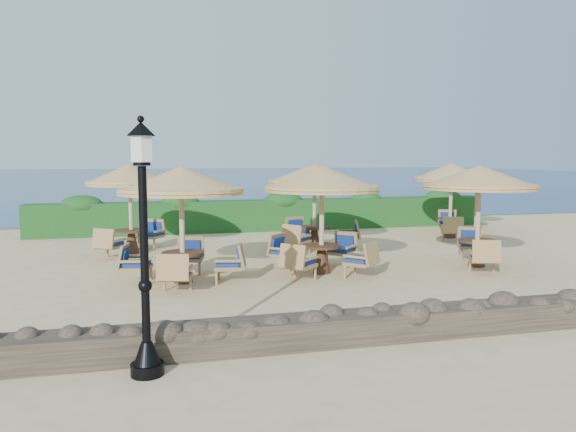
{
  "coord_description": "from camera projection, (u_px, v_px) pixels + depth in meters",
  "views": [
    {
      "loc": [
        -4.77,
        -14.19,
        2.86
      ],
      "look_at": [
        -1.09,
        0.22,
        1.3
      ],
      "focal_mm": 35.0,
      "sensor_mm": 36.0,
      "label": 1
    }
  ],
  "objects": [
    {
      "name": "ground",
      "position": [
        329.0,
        264.0,
        15.14
      ],
      "size": [
        120.0,
        120.0,
        0.0
      ],
      "primitive_type": "plane",
      "color": "#D3BB86",
      "rests_on": "ground"
    },
    {
      "name": "sea",
      "position": [
        178.0,
        177.0,
        82.59
      ],
      "size": [
        160.0,
        160.0,
        0.0
      ],
      "primitive_type": "plane",
      "color": "navy",
      "rests_on": "ground"
    },
    {
      "name": "hedge",
      "position": [
        271.0,
        215.0,
        22.02
      ],
      "size": [
        18.0,
        0.9,
        1.2
      ],
      "primitive_type": "cube",
      "color": "#144017",
      "rests_on": "ground"
    },
    {
      "name": "stone_wall",
      "position": [
        450.0,
        320.0,
        9.15
      ],
      "size": [
        15.0,
        0.65,
        0.44
      ],
      "primitive_type": "cube",
      "color": "#4F4131",
      "rests_on": "ground"
    },
    {
      "name": "lamp_post",
      "position": [
        144.0,
        259.0,
        7.25
      ],
      "size": [
        0.44,
        0.44,
        3.31
      ],
      "color": "black",
      "rests_on": "ground"
    },
    {
      "name": "extra_parasol",
      "position": [
        477.0,
        175.0,
        21.85
      ],
      "size": [
        2.3,
        2.3,
        2.41
      ],
      "color": "tan",
      "rests_on": "ground"
    },
    {
      "name": "cafe_set_0",
      "position": [
        182.0,
        203.0,
        12.66
      ],
      "size": [
        2.88,
        2.88,
        2.65
      ],
      "color": "tan",
      "rests_on": "ground"
    },
    {
      "name": "cafe_set_1",
      "position": [
        322.0,
        199.0,
        13.71
      ],
      "size": [
        2.87,
        2.87,
        2.65
      ],
      "color": "tan",
      "rests_on": "ground"
    },
    {
      "name": "cafe_set_2",
      "position": [
        479.0,
        189.0,
        14.55
      ],
      "size": [
        2.94,
        2.94,
        2.65
      ],
      "color": "tan",
      "rests_on": "ground"
    },
    {
      "name": "cafe_set_3",
      "position": [
        130.0,
        188.0,
        16.61
      ],
      "size": [
        2.57,
        2.74,
        2.65
      ],
      "color": "tan",
      "rests_on": "ground"
    },
    {
      "name": "cafe_set_4",
      "position": [
        315.0,
        187.0,
        17.39
      ],
      "size": [
        2.93,
        2.93,
        2.65
      ],
      "color": "tan",
      "rests_on": "ground"
    },
    {
      "name": "cafe_set_5",
      "position": [
        451.0,
        182.0,
        19.79
      ],
      "size": [
        2.62,
        2.83,
        2.65
      ],
      "color": "tan",
      "rests_on": "ground"
    }
  ]
}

